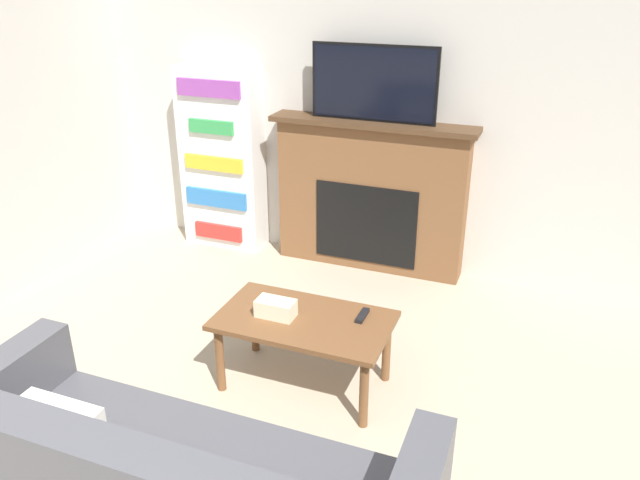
% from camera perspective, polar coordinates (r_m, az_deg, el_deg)
% --- Properties ---
extents(wall_back, '(5.95, 0.06, 2.70)m').
position_cam_1_polar(wall_back, '(4.82, 7.27, 12.76)').
color(wall_back, beige).
rests_on(wall_back, ground_plane).
extents(fireplace, '(1.59, 0.28, 1.20)m').
position_cam_1_polar(fireplace, '(4.92, 4.64, 4.08)').
color(fireplace, brown).
rests_on(fireplace, ground_plane).
extents(tv, '(0.95, 0.03, 0.55)m').
position_cam_1_polar(tv, '(4.68, 4.93, 14.08)').
color(tv, black).
rests_on(tv, fireplace).
extents(coffee_table, '(0.98, 0.56, 0.45)m').
position_cam_1_polar(coffee_table, '(3.56, -1.48, -8.00)').
color(coffee_table, brown).
rests_on(coffee_table, ground_plane).
extents(tissue_box, '(0.22, 0.12, 0.10)m').
position_cam_1_polar(tissue_box, '(3.54, -4.07, -6.24)').
color(tissue_box, beige).
rests_on(tissue_box, coffee_table).
extents(remote_control, '(0.04, 0.15, 0.02)m').
position_cam_1_polar(remote_control, '(3.54, 3.90, -6.90)').
color(remote_control, black).
rests_on(remote_control, coffee_table).
extents(bookshelf, '(0.70, 0.29, 1.53)m').
position_cam_1_polar(bookshelf, '(5.35, -8.94, 7.33)').
color(bookshelf, white).
rests_on(bookshelf, ground_plane).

